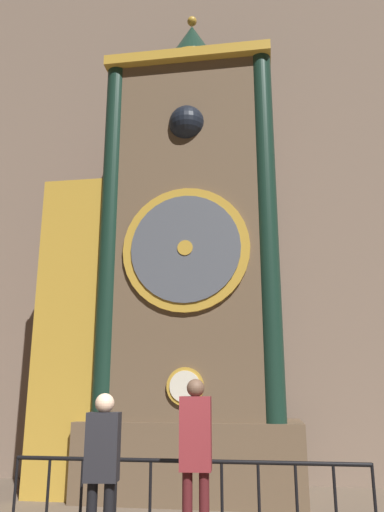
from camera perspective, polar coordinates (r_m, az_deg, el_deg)
cathedral_back_wall at (r=11.59m, az=1.86°, el=11.56°), size 24.00×0.32×13.82m
clock_tower at (r=9.16m, az=-2.23°, el=-1.56°), size 4.55×1.78×9.34m
railing_fence at (r=6.51m, az=-0.73°, el=-25.76°), size 4.32×0.05×0.92m
visitor_near at (r=5.68m, az=-10.22°, el=-21.99°), size 0.36×0.26×1.68m
visitor_far at (r=5.78m, az=0.42°, el=-21.14°), size 0.35×0.24×1.84m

